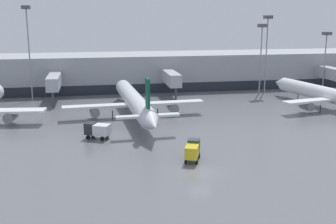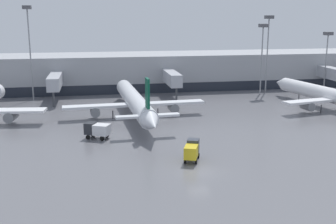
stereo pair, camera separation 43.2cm
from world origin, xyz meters
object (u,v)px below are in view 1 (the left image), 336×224
at_px(parked_jet_1, 134,101).
at_px(service_truck_1, 193,150).
at_px(apron_light_mast_1, 267,32).
at_px(apron_light_mast_7, 262,38).
at_px(service_truck_0, 97,129).
at_px(apron_light_mast_2, 326,43).
at_px(parked_jet_2, 333,96).
at_px(apron_light_mast_0, 27,27).

height_order(parked_jet_1, service_truck_1, parked_jet_1).
xyz_separation_m(parked_jet_1, apron_light_mast_1, (34.45, 19.56, 11.78)).
distance_m(service_truck_1, apron_light_mast_7, 53.12).
bearing_deg(service_truck_0, apron_light_mast_2, -124.55).
xyz_separation_m(parked_jet_2, service_truck_0, (-47.08, -11.41, -1.46)).
bearing_deg(service_truck_0, service_truck_1, 160.04).
bearing_deg(parked_jet_1, apron_light_mast_0, 43.00).
relative_size(service_truck_1, apron_light_mast_2, 0.28).
bearing_deg(parked_jet_1, service_truck_0, 148.50).
bearing_deg(service_truck_1, parked_jet_2, -34.26).
distance_m(parked_jet_1, service_truck_0, 15.20).
bearing_deg(service_truck_0, apron_light_mast_7, -115.77).
relative_size(apron_light_mast_0, apron_light_mast_7, 1.24).
bearing_deg(apron_light_mast_0, apron_light_mast_2, -1.16).
distance_m(parked_jet_1, apron_light_mast_7, 38.53).
height_order(service_truck_0, apron_light_mast_0, apron_light_mast_0).
distance_m(service_truck_0, apron_light_mast_1, 54.70).
bearing_deg(apron_light_mast_0, apron_light_mast_7, -2.63).
bearing_deg(apron_light_mast_7, service_truck_1, -122.03).
xyz_separation_m(apron_light_mast_0, apron_light_mast_1, (55.61, -0.90, -1.44)).
bearing_deg(apron_light_mast_2, parked_jet_2, -115.65).
bearing_deg(apron_light_mast_7, apron_light_mast_0, 177.37).
height_order(parked_jet_2, service_truck_0, parked_jet_2).
bearing_deg(apron_light_mast_7, service_truck_0, -141.72).
xyz_separation_m(service_truck_0, service_truck_1, (12.20, -12.60, 0.01)).
relative_size(service_truck_1, apron_light_mast_1, 0.22).
height_order(parked_jet_2, service_truck_1, parked_jet_2).
relative_size(service_truck_0, apron_light_mast_1, 0.23).
xyz_separation_m(service_truck_0, apron_light_mast_0, (-13.93, 33.75, 14.70)).
distance_m(service_truck_0, apron_light_mast_0, 39.36).
xyz_separation_m(parked_jet_1, apron_light_mast_0, (-21.16, 20.46, 13.22)).
height_order(service_truck_1, apron_light_mast_1, apron_light_mast_1).
xyz_separation_m(parked_jet_2, apron_light_mast_7, (-7.42, 19.89, 10.47)).
distance_m(parked_jet_1, parked_jet_2, 39.90).
height_order(apron_light_mast_1, apron_light_mast_2, apron_light_mast_1).
bearing_deg(apron_light_mast_2, service_truck_1, -135.01).
height_order(parked_jet_1, service_truck_0, parked_jet_1).
xyz_separation_m(parked_jet_1, service_truck_0, (-7.23, -13.29, -1.49)).
distance_m(apron_light_mast_1, apron_light_mast_7, 2.89).
relative_size(apron_light_mast_0, apron_light_mast_1, 1.11).
bearing_deg(service_truck_0, parked_jet_2, -140.42).
xyz_separation_m(service_truck_0, apron_light_mast_2, (57.12, 32.31, 10.48)).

